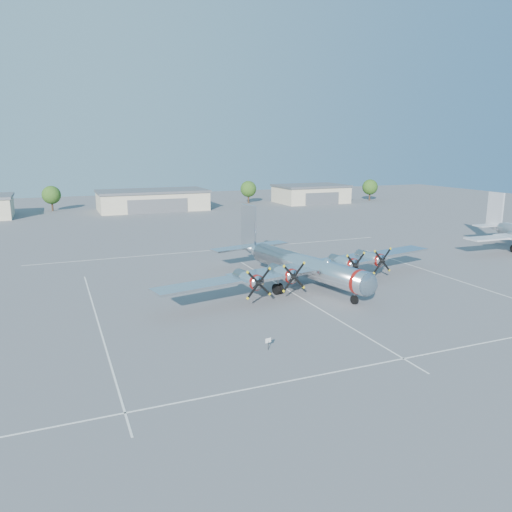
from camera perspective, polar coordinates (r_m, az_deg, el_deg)
name	(u,v)px	position (r m, az deg, el deg)	size (l,w,h in m)	color
ground	(285,288)	(60.31, 3.36, -3.73)	(260.00, 260.00, 0.00)	#5E5E61
parking_lines	(292,292)	(58.80, 4.10, -4.16)	(60.00, 50.08, 0.01)	silver
hangar_center	(153,200)	(137.16, -11.73, 6.29)	(28.60, 14.60, 5.40)	#B7AC91
hangar_east	(311,194)	(153.45, 6.28, 7.10)	(20.60, 14.60, 5.40)	#B7AC91
tree_west	(51,195)	(142.66, -22.35, 6.46)	(4.80, 4.80, 6.64)	#382619
tree_east	(248,189)	(151.15, -0.88, 7.67)	(4.80, 4.80, 6.64)	#382619
tree_far_east	(370,187)	(162.22, 12.90, 7.69)	(4.80, 4.80, 6.64)	#382619
main_bomber_b29	(300,285)	(62.03, 5.05, -3.29)	(39.82, 27.24, 8.81)	silver
info_placard	(268,342)	(42.47, 1.40, -9.76)	(0.53, 0.14, 1.03)	black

